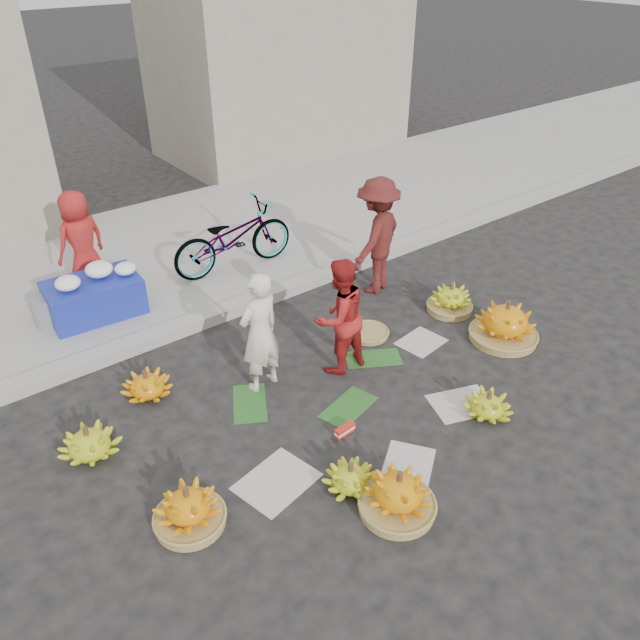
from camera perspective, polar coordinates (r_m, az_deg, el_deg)
ground at (r=6.88m, az=2.20°, el=-6.80°), size 80.00×80.00×0.00m
curb at (r=8.33m, az=-7.46°, el=1.25°), size 40.00×0.25×0.15m
sidewalk at (r=10.01m, az=-13.73°, el=6.08°), size 40.00×4.00×0.12m
building_right at (r=14.32m, az=-3.86°, el=24.93°), size 5.00×3.00×5.00m
newspaper_scatter at (r=6.44m, az=6.80°, el=-10.31°), size 3.20×1.80×0.00m
banana_leaves at (r=6.95m, az=0.50°, el=-6.28°), size 2.00×1.00×0.00m
banana_bunch_0 at (r=5.61m, az=-11.93°, el=-16.52°), size 0.66×0.66×0.43m
banana_bunch_1 at (r=5.81m, az=2.80°, el=-14.21°), size 0.56×0.56×0.30m
banana_bunch_2 at (r=5.62m, az=7.16°, el=-15.54°), size 0.67×0.67×0.46m
banana_bunch_3 at (r=6.76m, az=15.08°, el=-7.52°), size 0.52×0.52×0.31m
banana_bunch_4 at (r=7.94m, az=16.59°, el=-0.22°), size 0.97×0.97×0.54m
banana_bunch_5 at (r=8.40m, az=11.83°, el=1.85°), size 0.61×0.61×0.42m
banana_bunch_6 at (r=6.47m, az=-20.39°, el=-10.49°), size 0.71×0.71×0.35m
banana_bunch_7 at (r=7.03m, az=-15.53°, el=-5.73°), size 0.55×0.55×0.33m
basket_spare at (r=7.82m, az=4.44°, el=-1.22°), size 0.65×0.65×0.06m
incense_stack at (r=6.37m, az=2.27°, el=-10.03°), size 0.23×0.09×0.09m
vendor_cream at (r=6.63m, az=-5.52°, el=-1.14°), size 0.56×0.41×1.40m
vendor_red at (r=6.89m, az=1.78°, el=0.31°), size 0.69×0.54×1.38m
man_striped at (r=8.48m, az=5.23°, el=7.63°), size 1.20×0.95×1.62m
flower_table at (r=8.38m, az=-19.93°, el=2.16°), size 1.18×0.79×0.66m
grey_bucket at (r=8.43m, az=-23.72°, el=0.77°), size 0.33×0.33×0.37m
flower_vendor at (r=8.88m, az=-21.00°, el=6.72°), size 0.77×0.60×1.38m
bicycle at (r=8.99m, az=-7.97°, el=7.47°), size 0.75×1.87×0.96m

